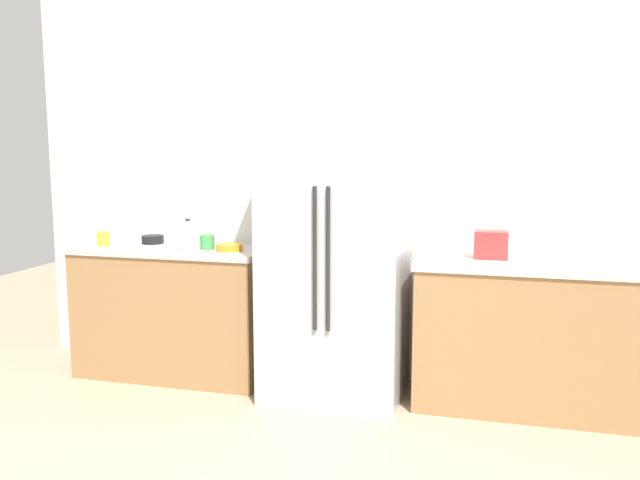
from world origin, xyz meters
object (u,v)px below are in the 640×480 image
(bottle_a, at_px, (188,238))
(cup_b, at_px, (207,242))
(toaster, at_px, (491,245))
(bowl_a, at_px, (153,239))
(bowl_b, at_px, (229,247))
(cup_a, at_px, (103,239))
(refrigerator, at_px, (336,250))

(bottle_a, height_order, cup_b, bottle_a)
(toaster, bearing_deg, bowl_a, 179.35)
(bowl_a, xyz_separation_m, bowl_b, (0.65, -0.16, -0.01))
(bowl_b, bearing_deg, cup_a, -178.60)
(cup_a, bearing_deg, bottle_a, -3.34)
(bowl_a, bearing_deg, toaster, -0.65)
(bowl_b, bearing_deg, bowl_a, 165.90)
(bowl_a, bearing_deg, cup_b, -16.72)
(refrigerator, distance_m, bowl_a, 1.39)
(bottle_a, distance_m, bowl_a, 0.45)
(refrigerator, relative_size, toaster, 9.37)
(bottle_a, bearing_deg, cup_b, 38.09)
(bottle_a, relative_size, cup_a, 2.22)
(toaster, distance_m, cup_b, 1.84)
(bottle_a, xyz_separation_m, cup_b, (0.10, 0.08, -0.03))
(bowl_b, bearing_deg, bottle_a, -166.99)
(cup_a, xyz_separation_m, cup_b, (0.76, 0.04, 0.00))
(refrigerator, height_order, cup_a, refrigerator)
(refrigerator, relative_size, bowl_a, 12.17)
(cup_a, distance_m, bowl_b, 0.93)
(bottle_a, bearing_deg, cup_a, 176.66)
(toaster, bearing_deg, cup_b, -176.25)
(cup_a, bearing_deg, bowl_b, 1.40)
(bottle_a, relative_size, bowl_b, 1.19)
(bowl_a, bearing_deg, bottle_a, -30.16)
(toaster, height_order, bottle_a, bottle_a)
(toaster, height_order, bowl_b, toaster)
(cup_a, relative_size, bowl_b, 0.53)
(cup_a, relative_size, cup_b, 0.99)
(refrigerator, xyz_separation_m, cup_a, (-1.65, -0.04, 0.02))
(refrigerator, relative_size, bottle_a, 8.86)
(refrigerator, relative_size, cup_a, 19.69)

